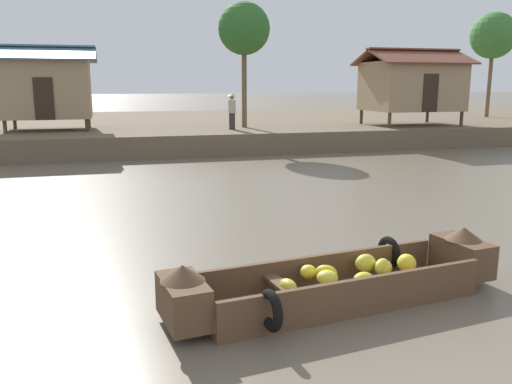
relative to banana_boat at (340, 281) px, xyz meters
name	(u,v)px	position (x,y,z in m)	size (l,w,h in m)	color
ground_plane	(245,210)	(0.05, 5.65, -0.30)	(300.00, 300.00, 0.00)	#665B4C
riverbank_strip	(164,128)	(0.05, 25.08, 0.17)	(160.00, 20.00, 0.94)	brown
banana_boat	(340,281)	(0.00, 0.00, 0.00)	(5.06, 2.16, 0.85)	brown
stilt_house_left	(47,87)	(-5.68, 19.43, 2.58)	(4.44, 3.41, 3.78)	#4C3826
stilt_house_mid_left	(412,85)	(11.80, 17.72, 2.65)	(5.07, 3.86, 3.81)	#4C3826
palm_tree_near	(244,29)	(3.29, 18.58, 5.22)	(2.44, 2.44, 5.84)	brown
palm_tree_far	(493,36)	(20.06, 22.25, 5.59)	(2.80, 2.80, 6.38)	brown
vendor_person	(232,109)	(2.43, 17.52, 1.56)	(0.44, 0.44, 1.66)	#332D28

